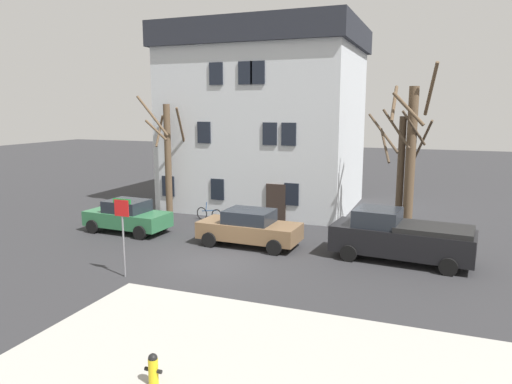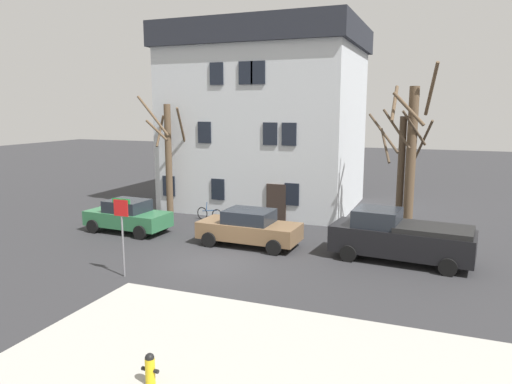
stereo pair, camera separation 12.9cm
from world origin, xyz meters
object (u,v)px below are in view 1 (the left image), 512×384
Objects in this scene: tree_bare_mid at (400,167)px; bicycle_leaning at (209,214)px; car_green_sedan at (127,216)px; car_brown_sedan at (249,228)px; building_main at (266,117)px; fire_hydrant at (153,368)px; pickup_truck_black at (400,237)px; street_sign_pole at (122,223)px; tree_bare_near at (167,155)px; tree_bare_far at (410,156)px.

bicycle_leaning is at bearing -174.05° from tree_bare_mid.
car_brown_sedan is at bearing -0.12° from car_green_sedan.
building_main reaches higher than fire_hydrant.
street_sign_pole is (-9.31, -5.61, 1.04)m from pickup_truck_black.
pickup_truck_black is at bearing -16.54° from tree_bare_near.
car_green_sedan is (-13.11, -4.52, -3.09)m from tree_bare_far.
tree_bare_mid is (12.74, 0.61, -0.21)m from tree_bare_near.
car_brown_sedan is at bearing -74.40° from building_main.
tree_bare_mid reaches higher than car_brown_sedan.
tree_bare_near is at bearing 112.28° from street_sign_pole.
pickup_truck_black is 7.88× the size of fire_hydrant.
tree_bare_far is (9.04, -4.50, -1.67)m from building_main.
tree_bare_near is 9.41× the size of fire_hydrant.
tree_bare_mid is at bearing 37.75° from car_brown_sedan.
car_green_sedan is 6.77m from street_sign_pole.
car_brown_sedan is at bearing 63.00° from street_sign_pole.
pickup_truck_black is at bearing -84.07° from tree_bare_mid.
tree_bare_far reaches higher than car_green_sedan.
tree_bare_near is 1.20× the size of pickup_truck_black.
car_green_sedan is 2.51× the size of bicycle_leaning.
tree_bare_far reaches higher than fire_hydrant.
tree_bare_far is at bearing 1.96° from tree_bare_near.
tree_bare_far is at bearing 34.86° from car_brown_sedan.
building_main is 2.66× the size of car_green_sedan.
bicycle_leaning is (-10.40, 3.50, -0.64)m from pickup_truck_black.
fire_hydrant is at bearing -59.81° from tree_bare_near.
building_main is at bearing 135.58° from pickup_truck_black.
tree_bare_near is at bearing 120.19° from fire_hydrant.
bicycle_leaning is (2.82, -0.42, -3.14)m from tree_bare_near.
building_main is 6.68× the size of bicycle_leaning.
car_green_sedan reaches higher than fire_hydrant.
street_sign_pole is at bearing -55.04° from car_green_sedan.
car_brown_sedan is at bearing 101.20° from fire_hydrant.
tree_bare_near is 4.88m from car_green_sedan.
building_main is 10.99m from car_green_sedan.
fire_hydrant is (-4.32, -11.37, -0.51)m from pickup_truck_black.
fire_hydrant is at bearing -105.26° from tree_bare_far.
pickup_truck_black is at bearing 0.65° from car_green_sedan.
tree_bare_far is at bearing -19.36° from tree_bare_mid.
tree_bare_far is (13.19, 0.45, 0.41)m from tree_bare_near.
tree_bare_mid is 16.60m from fire_hydrant.
car_green_sedan is 13.13m from pickup_truck_black.
building_main is at bearing 89.01° from street_sign_pole.
building_main is 7.61m from bicycle_leaning.
bicycle_leaning is at bearing -175.17° from tree_bare_far.
pickup_truck_black is at bearing 69.22° from fire_hydrant.
tree_bare_mid is 1.32× the size of car_brown_sedan.
pickup_truck_black is (0.47, -4.53, -2.29)m from tree_bare_mid.
building_main reaches higher than street_sign_pole.
tree_bare_far is at bearing 90.27° from pickup_truck_black.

